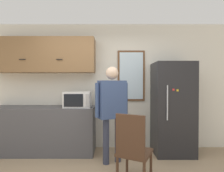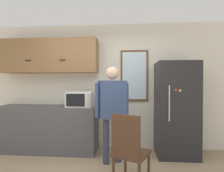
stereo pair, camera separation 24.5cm
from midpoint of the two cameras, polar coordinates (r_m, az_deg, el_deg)
name	(u,v)px [view 1 (the left image)]	position (r m, az deg, el deg)	size (l,w,h in m)	color
back_wall	(101,86)	(3.87, -5.52, 0.00)	(6.00, 0.06, 2.70)	silver
counter	(43,130)	(3.95, -23.37, -13.00)	(2.09, 0.60, 0.93)	#4C4C51
upper_cabinets	(45,56)	(3.98, -22.87, 9.17)	(2.09, 0.39, 0.71)	olive
microwave	(78,99)	(3.58, -13.06, -4.30)	(0.52, 0.39, 0.31)	white
person	(112,104)	(3.10, -2.31, -5.88)	(0.58, 0.40, 1.70)	#33384C
refrigerator	(172,108)	(3.70, 17.27, -6.91)	(0.75, 0.66, 1.82)	#232326
chair	(133,147)	(2.53, 3.81, -19.34)	(0.58, 0.58, 1.00)	#472D1E
window	(131,76)	(3.82, 4.42, 3.35)	(0.59, 0.05, 1.10)	brown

